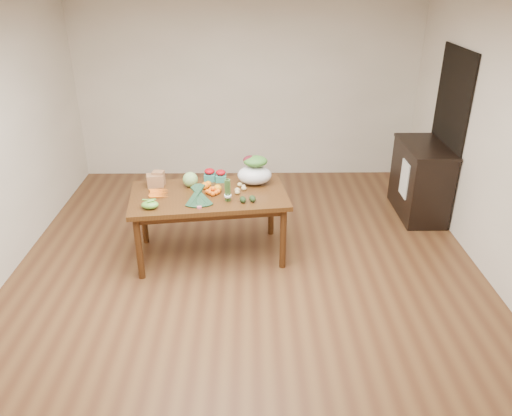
{
  "coord_description": "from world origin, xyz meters",
  "views": [
    {
      "loc": [
        0.04,
        -4.31,
        2.94
      ],
      "look_at": [
        0.09,
        0.0,
        0.84
      ],
      "focal_mm": 35.0,
      "sensor_mm": 36.0,
      "label": 1
    }
  ],
  "objects_px": {
    "cabinet": "(420,180)",
    "asparagus_bundle": "(228,190)",
    "kale_bunch": "(199,197)",
    "salad_bag": "(255,172)",
    "paper_bag": "(155,179)",
    "dining_table": "(210,224)",
    "mandarin_cluster": "(213,190)",
    "cabbage": "(190,179)"
  },
  "relations": [
    {
      "from": "paper_bag",
      "to": "salad_bag",
      "type": "height_order",
      "value": "salad_bag"
    },
    {
      "from": "mandarin_cluster",
      "to": "dining_table",
      "type": "bearing_deg",
      "value": -177.25
    },
    {
      "from": "cabbage",
      "to": "asparagus_bundle",
      "type": "relative_size",
      "value": 0.66
    },
    {
      "from": "mandarin_cluster",
      "to": "salad_bag",
      "type": "bearing_deg",
      "value": 29.64
    },
    {
      "from": "paper_bag",
      "to": "cabbage",
      "type": "distance_m",
      "value": 0.39
    },
    {
      "from": "salad_bag",
      "to": "paper_bag",
      "type": "bearing_deg",
      "value": -177.19
    },
    {
      "from": "dining_table",
      "to": "asparagus_bundle",
      "type": "relative_size",
      "value": 6.61
    },
    {
      "from": "salad_bag",
      "to": "mandarin_cluster",
      "type": "bearing_deg",
      "value": -150.36
    },
    {
      "from": "mandarin_cluster",
      "to": "asparagus_bundle",
      "type": "bearing_deg",
      "value": -50.88
    },
    {
      "from": "asparagus_bundle",
      "to": "mandarin_cluster",
      "type": "bearing_deg",
      "value": 121.82
    },
    {
      "from": "cabbage",
      "to": "mandarin_cluster",
      "type": "distance_m",
      "value": 0.32
    },
    {
      "from": "dining_table",
      "to": "cabinet",
      "type": "bearing_deg",
      "value": 13.62
    },
    {
      "from": "mandarin_cluster",
      "to": "paper_bag",
      "type": "bearing_deg",
      "value": 162.89
    },
    {
      "from": "asparagus_bundle",
      "to": "dining_table",
      "type": "bearing_deg",
      "value": 129.49
    },
    {
      "from": "cabinet",
      "to": "salad_bag",
      "type": "relative_size",
      "value": 2.69
    },
    {
      "from": "mandarin_cluster",
      "to": "kale_bunch",
      "type": "bearing_deg",
      "value": -116.46
    },
    {
      "from": "kale_bunch",
      "to": "asparagus_bundle",
      "type": "bearing_deg",
      "value": 3.68
    },
    {
      "from": "mandarin_cluster",
      "to": "salad_bag",
      "type": "xyz_separation_m",
      "value": [
        0.45,
        0.25,
        0.1
      ]
    },
    {
      "from": "paper_bag",
      "to": "asparagus_bundle",
      "type": "relative_size",
      "value": 0.94
    },
    {
      "from": "cabinet",
      "to": "asparagus_bundle",
      "type": "xyz_separation_m",
      "value": [
        -2.41,
        -1.2,
        0.4
      ]
    },
    {
      "from": "paper_bag",
      "to": "kale_bunch",
      "type": "relative_size",
      "value": 0.59
    },
    {
      "from": "mandarin_cluster",
      "to": "salad_bag",
      "type": "distance_m",
      "value": 0.52
    },
    {
      "from": "dining_table",
      "to": "kale_bunch",
      "type": "bearing_deg",
      "value": -114.73
    },
    {
      "from": "paper_bag",
      "to": "salad_bag",
      "type": "distance_m",
      "value": 1.1
    },
    {
      "from": "cabinet",
      "to": "mandarin_cluster",
      "type": "bearing_deg",
      "value": -158.76
    },
    {
      "from": "paper_bag",
      "to": "salad_bag",
      "type": "bearing_deg",
      "value": 2.81
    },
    {
      "from": "paper_bag",
      "to": "mandarin_cluster",
      "type": "relative_size",
      "value": 1.31
    },
    {
      "from": "kale_bunch",
      "to": "asparagus_bundle",
      "type": "distance_m",
      "value": 0.3
    },
    {
      "from": "cabbage",
      "to": "mandarin_cluster",
      "type": "relative_size",
      "value": 0.92
    },
    {
      "from": "cabbage",
      "to": "asparagus_bundle",
      "type": "xyz_separation_m",
      "value": [
        0.43,
        -0.39,
        0.04
      ]
    },
    {
      "from": "dining_table",
      "to": "kale_bunch",
      "type": "height_order",
      "value": "kale_bunch"
    },
    {
      "from": "cabinet",
      "to": "cabbage",
      "type": "bearing_deg",
      "value": -164.02
    },
    {
      "from": "kale_bunch",
      "to": "asparagus_bundle",
      "type": "height_order",
      "value": "asparagus_bundle"
    },
    {
      "from": "cabinet",
      "to": "kale_bunch",
      "type": "distance_m",
      "value": 3.01
    },
    {
      "from": "mandarin_cluster",
      "to": "asparagus_bundle",
      "type": "distance_m",
      "value": 0.27
    },
    {
      "from": "paper_bag",
      "to": "mandarin_cluster",
      "type": "height_order",
      "value": "paper_bag"
    },
    {
      "from": "kale_bunch",
      "to": "salad_bag",
      "type": "xyz_separation_m",
      "value": [
        0.57,
        0.51,
        0.07
      ]
    },
    {
      "from": "kale_bunch",
      "to": "salad_bag",
      "type": "bearing_deg",
      "value": 34.46
    },
    {
      "from": "cabbage",
      "to": "salad_bag",
      "type": "height_order",
      "value": "salad_bag"
    },
    {
      "from": "paper_bag",
      "to": "kale_bunch",
      "type": "distance_m",
      "value": 0.69
    },
    {
      "from": "cabbage",
      "to": "salad_bag",
      "type": "relative_size",
      "value": 0.44
    },
    {
      "from": "dining_table",
      "to": "cabinet",
      "type": "xyz_separation_m",
      "value": [
        2.63,
        1.0,
        0.1
      ]
    }
  ]
}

